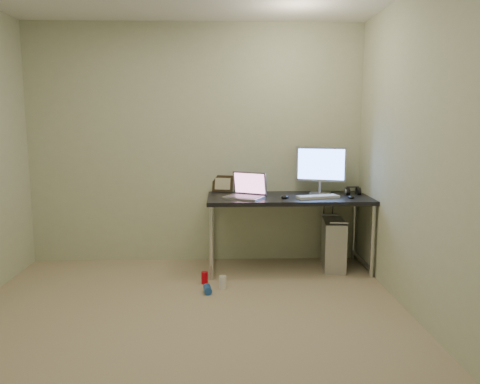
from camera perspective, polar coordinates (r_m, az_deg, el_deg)
name	(u,v)px	position (r m, az deg, el deg)	size (l,w,h in m)	color
floor	(185,330)	(3.55, -6.77, -16.34)	(3.50, 3.50, 0.00)	tan
wall_back	(196,145)	(4.97, -5.40, 5.75)	(3.50, 0.02, 2.50)	beige
wall_right	(433,157)	(3.54, 22.44, 3.99)	(0.02, 3.50, 2.50)	beige
desk	(288,204)	(4.72, 5.92, -1.46)	(1.62, 0.71, 0.75)	black
tower_computer	(333,244)	(4.90, 11.32, -6.27)	(0.26, 0.50, 0.53)	#B1B2B6
cable_a	(323,224)	(5.14, 10.06, -3.81)	(0.01, 0.01, 0.70)	black
cable_b	(331,226)	(5.15, 11.08, -4.06)	(0.01, 0.01, 0.72)	black
can_red	(205,278)	(4.43, -4.33, -10.38)	(0.06, 0.06, 0.11)	red
can_white	(223,282)	(4.29, -2.13, -10.94)	(0.06, 0.06, 0.12)	white
can_blue	(208,289)	(4.20, -3.98, -11.75)	(0.07, 0.07, 0.12)	#2253B3
laptop	(246,192)	(4.60, 0.74, 0.02)	(0.45, 0.43, 0.25)	silver
monitor	(321,166)	(4.90, 9.79, 3.10)	(0.50, 0.22, 0.49)	silver
keyboard	(318,197)	(4.64, 9.48, -0.59)	(0.41, 0.13, 0.02)	silver
mouse_right	(351,196)	(4.70, 13.40, -0.53)	(0.06, 0.10, 0.03)	black
mouse_left	(285,196)	(4.60, 5.51, -0.50)	(0.07, 0.12, 0.04)	black
headphones	(353,192)	(4.93, 13.56, 0.02)	(0.16, 0.10, 0.11)	black
picture_frame	(223,184)	(4.98, -2.14, 1.03)	(0.22, 0.03, 0.18)	black
webcam	(248,183)	(4.96, 1.03, 1.12)	(0.04, 0.03, 0.13)	silver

